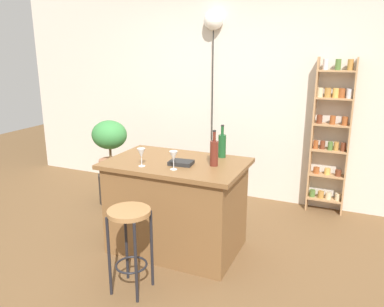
{
  "coord_description": "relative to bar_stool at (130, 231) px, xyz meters",
  "views": [
    {
      "loc": [
        1.48,
        -2.73,
        1.89
      ],
      "look_at": [
        0.05,
        0.55,
        0.9
      ],
      "focal_mm": 35.42,
      "sensor_mm": 36.0,
      "label": 1
    }
  ],
  "objects": [
    {
      "name": "plant_stool",
      "position": [
        -1.22,
        1.47,
        -0.33
      ],
      "size": [
        0.34,
        0.34,
        0.38
      ],
      "primitive_type": "cylinder",
      "color": "#2D2823",
      "rests_on": "ground"
    },
    {
      "name": "cookbook",
      "position": [
        0.12,
        0.69,
        0.38
      ],
      "size": [
        0.22,
        0.17,
        0.03
      ],
      "primitive_type": "cube",
      "rotation": [
        0.0,
        0.0,
        0.1
      ],
      "color": "black",
      "rests_on": "kitchen_counter"
    },
    {
      "name": "wine_glass_center",
      "position": [
        0.12,
        0.53,
        0.48
      ],
      "size": [
        0.07,
        0.07,
        0.16
      ],
      "color": "silver",
      "rests_on": "kitchen_counter"
    },
    {
      "name": "ground",
      "position": [
        0.04,
        0.46,
        -0.52
      ],
      "size": [
        12.0,
        12.0,
        0.0
      ],
      "primitive_type": "plane",
      "color": "brown"
    },
    {
      "name": "wine_glass_left",
      "position": [
        -0.18,
        0.51,
        0.48
      ],
      "size": [
        0.07,
        0.07,
        0.16
      ],
      "color": "silver",
      "rests_on": "kitchen_counter"
    },
    {
      "name": "spice_shelf",
      "position": [
        1.28,
        2.27,
        0.42
      ],
      "size": [
        0.42,
        0.15,
        1.81
      ],
      "color": "tan",
      "rests_on": "ground"
    },
    {
      "name": "kitchen_counter",
      "position": [
        0.04,
        0.76,
        -0.07
      ],
      "size": [
        1.28,
        0.83,
        0.88
      ],
      "color": "brown",
      "rests_on": "ground"
    },
    {
      "name": "potted_plant",
      "position": [
        -1.22,
        1.47,
        0.28
      ],
      "size": [
        0.44,
        0.4,
        0.68
      ],
      "color": "#A86B4C",
      "rests_on": "plant_stool"
    },
    {
      "name": "pendant_globe_light",
      "position": [
        -0.19,
        2.3,
        1.69
      ],
      "size": [
        0.24,
        0.24,
        2.36
      ],
      "color": "black",
      "rests_on": "ground"
    },
    {
      "name": "back_wall",
      "position": [
        0.04,
        2.41,
        0.88
      ],
      "size": [
        6.4,
        0.1,
        2.8
      ],
      "primitive_type": "cube",
      "color": "beige",
      "rests_on": "ground"
    },
    {
      "name": "bottle_vinegar",
      "position": [
        0.4,
        0.78,
        0.49
      ],
      "size": [
        0.07,
        0.07,
        0.32
      ],
      "color": "#5B2319",
      "rests_on": "kitchen_counter"
    },
    {
      "name": "bottle_soda_blue",
      "position": [
        0.38,
        1.07,
        0.48
      ],
      "size": [
        0.07,
        0.07,
        0.32
      ],
      "color": "#194C23",
      "rests_on": "kitchen_counter"
    },
    {
      "name": "bar_stool",
      "position": [
        0.0,
        0.0,
        0.0
      ],
      "size": [
        0.34,
        0.34,
        0.7
      ],
      "color": "black",
      "rests_on": "ground"
    }
  ]
}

